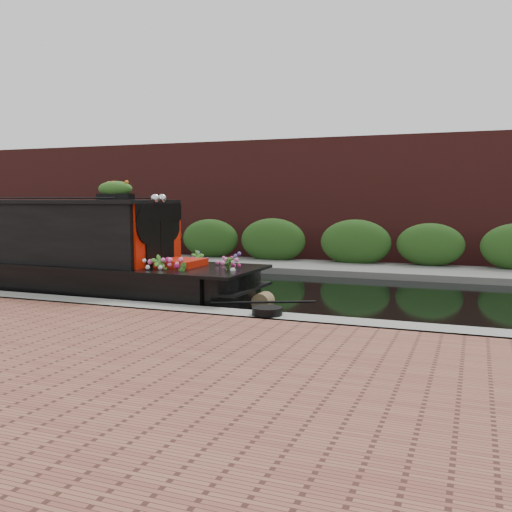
% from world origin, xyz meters
% --- Properties ---
extents(ground, '(80.00, 80.00, 0.00)m').
position_xyz_m(ground, '(0.00, 0.00, 0.00)').
color(ground, black).
rests_on(ground, ground).
extents(near_bank_coping, '(40.00, 0.60, 0.50)m').
position_xyz_m(near_bank_coping, '(0.00, -3.30, 0.00)').
color(near_bank_coping, gray).
rests_on(near_bank_coping, ground).
extents(far_bank_path, '(40.00, 2.40, 0.34)m').
position_xyz_m(far_bank_path, '(0.00, 4.20, 0.00)').
color(far_bank_path, '#61615D').
rests_on(far_bank_path, ground).
extents(far_hedge, '(40.00, 1.10, 2.80)m').
position_xyz_m(far_hedge, '(0.00, 5.10, 0.00)').
color(far_hedge, '#244B19').
rests_on(far_hedge, ground).
extents(far_brick_wall, '(40.00, 1.00, 8.00)m').
position_xyz_m(far_brick_wall, '(0.00, 7.20, 0.00)').
color(far_brick_wall, '#551F1C').
rests_on(far_brick_wall, ground).
extents(narrowboat, '(11.10, 2.20, 2.59)m').
position_xyz_m(narrowboat, '(-3.88, -1.83, 0.77)').
color(narrowboat, black).
rests_on(narrowboat, ground).
extents(rope_fender, '(0.34, 0.35, 0.34)m').
position_xyz_m(rope_fender, '(2.08, -1.83, 0.17)').
color(rope_fender, brown).
rests_on(rope_fender, ground).
extents(coiled_mooring_rope, '(0.47, 0.47, 0.12)m').
position_xyz_m(coiled_mooring_rope, '(2.69, -3.29, 0.31)').
color(coiled_mooring_rope, black).
rests_on(coiled_mooring_rope, near_bank_coping).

